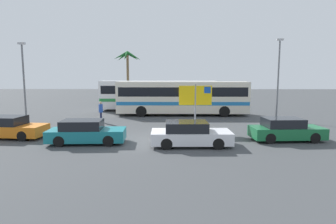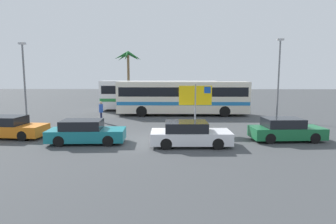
{
  "view_description": "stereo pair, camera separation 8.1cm",
  "coord_description": "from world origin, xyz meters",
  "px_view_note": "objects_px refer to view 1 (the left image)",
  "views": [
    {
      "loc": [
        1.08,
        -16.74,
        3.83
      ],
      "look_at": [
        0.79,
        2.7,
        1.3
      ],
      "focal_mm": 30.75,
      "sensor_mm": 36.0,
      "label": 1
    },
    {
      "loc": [
        1.16,
        -16.74,
        3.83
      ],
      "look_at": [
        0.79,
        2.7,
        1.3
      ],
      "focal_mm": 30.75,
      "sensor_mm": 36.0,
      "label": 2
    }
  ],
  "objects_px": {
    "ferry_sign": "(196,97)",
    "car_white": "(190,134)",
    "bus_rear_coach": "(158,94)",
    "car_teal": "(86,132)",
    "bus_front_coach": "(182,96)",
    "car_green": "(286,130)",
    "pedestrian_crossing_lot": "(101,110)",
    "car_orange": "(7,127)"
  },
  "relations": [
    {
      "from": "ferry_sign",
      "to": "car_green",
      "type": "height_order",
      "value": "ferry_sign"
    },
    {
      "from": "bus_front_coach",
      "to": "car_white",
      "type": "relative_size",
      "value": 2.82
    },
    {
      "from": "bus_front_coach",
      "to": "car_green",
      "type": "bearing_deg",
      "value": -61.7
    },
    {
      "from": "car_orange",
      "to": "car_green",
      "type": "distance_m",
      "value": 16.68
    },
    {
      "from": "car_orange",
      "to": "pedestrian_crossing_lot",
      "type": "relative_size",
      "value": 2.66
    },
    {
      "from": "car_orange",
      "to": "pedestrian_crossing_lot",
      "type": "height_order",
      "value": "pedestrian_crossing_lot"
    },
    {
      "from": "car_green",
      "to": "pedestrian_crossing_lot",
      "type": "distance_m",
      "value": 13.78
    },
    {
      "from": "bus_front_coach",
      "to": "pedestrian_crossing_lot",
      "type": "distance_m",
      "value": 8.04
    },
    {
      "from": "car_white",
      "to": "ferry_sign",
      "type": "bearing_deg",
      "value": 79.44
    },
    {
      "from": "car_green",
      "to": "car_white",
      "type": "xyz_separation_m",
      "value": [
        -5.67,
        -1.33,
        0.0
      ]
    },
    {
      "from": "bus_rear_coach",
      "to": "car_white",
      "type": "relative_size",
      "value": 2.82
    },
    {
      "from": "car_teal",
      "to": "car_orange",
      "type": "height_order",
      "value": "same"
    },
    {
      "from": "ferry_sign",
      "to": "car_teal",
      "type": "xyz_separation_m",
      "value": [
        -6.44,
        -3.47,
        -1.69
      ]
    },
    {
      "from": "car_green",
      "to": "ferry_sign",
      "type": "bearing_deg",
      "value": 149.13
    },
    {
      "from": "ferry_sign",
      "to": "pedestrian_crossing_lot",
      "type": "bearing_deg",
      "value": 151.99
    },
    {
      "from": "bus_rear_coach",
      "to": "pedestrian_crossing_lot",
      "type": "xyz_separation_m",
      "value": [
        -4.23,
        -7.92,
        -0.77
      ]
    },
    {
      "from": "car_white",
      "to": "pedestrian_crossing_lot",
      "type": "bearing_deg",
      "value": 130.56
    },
    {
      "from": "bus_rear_coach",
      "to": "pedestrian_crossing_lot",
      "type": "distance_m",
      "value": 9.01
    },
    {
      "from": "bus_front_coach",
      "to": "pedestrian_crossing_lot",
      "type": "relative_size",
      "value": 7.13
    },
    {
      "from": "pedestrian_crossing_lot",
      "to": "car_teal",
      "type": "bearing_deg",
      "value": 92.31
    },
    {
      "from": "ferry_sign",
      "to": "car_white",
      "type": "height_order",
      "value": "ferry_sign"
    },
    {
      "from": "car_orange",
      "to": "car_green",
      "type": "bearing_deg",
      "value": 3.15
    },
    {
      "from": "car_white",
      "to": "car_orange",
      "type": "bearing_deg",
      "value": 169.38
    },
    {
      "from": "car_white",
      "to": "car_green",
      "type": "bearing_deg",
      "value": 11.86
    },
    {
      "from": "bus_front_coach",
      "to": "bus_rear_coach",
      "type": "bearing_deg",
      "value": 124.99
    },
    {
      "from": "car_teal",
      "to": "car_green",
      "type": "xyz_separation_m",
      "value": [
        11.47,
        0.88,
        -0.0
      ]
    },
    {
      "from": "bus_front_coach",
      "to": "car_white",
      "type": "distance_m",
      "value": 11.92
    },
    {
      "from": "bus_rear_coach",
      "to": "ferry_sign",
      "type": "bearing_deg",
      "value": -74.9
    },
    {
      "from": "ferry_sign",
      "to": "car_white",
      "type": "relative_size",
      "value": 0.74
    },
    {
      "from": "ferry_sign",
      "to": "car_orange",
      "type": "bearing_deg",
      "value": -171.96
    },
    {
      "from": "car_teal",
      "to": "car_orange",
      "type": "bearing_deg",
      "value": 162.27
    },
    {
      "from": "car_white",
      "to": "pedestrian_crossing_lot",
      "type": "height_order",
      "value": "pedestrian_crossing_lot"
    },
    {
      "from": "car_orange",
      "to": "pedestrian_crossing_lot",
      "type": "xyz_separation_m",
      "value": [
        4.33,
        5.64,
        0.37
      ]
    },
    {
      "from": "bus_rear_coach",
      "to": "car_white",
      "type": "xyz_separation_m",
      "value": [
        2.45,
        -15.36,
        -1.15
      ]
    },
    {
      "from": "bus_rear_coach",
      "to": "car_teal",
      "type": "bearing_deg",
      "value": -102.67
    },
    {
      "from": "car_green",
      "to": "bus_front_coach",
      "type": "bearing_deg",
      "value": 114.67
    },
    {
      "from": "car_teal",
      "to": "bus_rear_coach",
      "type": "bearing_deg",
      "value": 74.17
    },
    {
      "from": "car_white",
      "to": "pedestrian_crossing_lot",
      "type": "distance_m",
      "value": 10.0
    },
    {
      "from": "bus_rear_coach",
      "to": "car_green",
      "type": "bearing_deg",
      "value": -59.94
    },
    {
      "from": "ferry_sign",
      "to": "car_green",
      "type": "xyz_separation_m",
      "value": [
        5.03,
        -2.59,
        -1.69
      ]
    },
    {
      "from": "car_green",
      "to": "car_orange",
      "type": "bearing_deg",
      "value": 174.75
    },
    {
      "from": "ferry_sign",
      "to": "car_orange",
      "type": "xyz_separation_m",
      "value": [
        -11.64,
        -2.12,
        -1.69
      ]
    }
  ]
}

